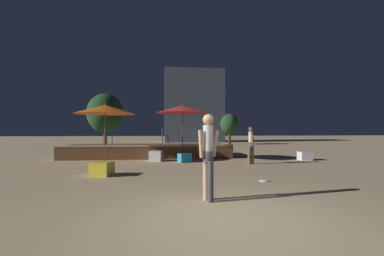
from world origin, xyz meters
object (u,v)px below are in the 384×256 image
(bistro_chair_0, at_px, (107,134))
(frisbee_disc, at_px, (264,181))
(patio_umbrella_1, at_px, (182,109))
(cube_seat_2, at_px, (185,158))
(person_1, at_px, (208,153))
(patio_umbrella_0, at_px, (105,109))
(person_0, at_px, (251,144))
(cube_seat_0, at_px, (102,169))
(cube_seat_3, at_px, (305,156))
(background_tree_0, at_px, (230,124))
(cube_seat_1, at_px, (156,156))
(bistro_chair_1, at_px, (164,134))
(background_tree_1, at_px, (105,113))

(bistro_chair_0, bearing_deg, frisbee_disc, -149.63)
(patio_umbrella_1, height_order, cube_seat_2, patio_umbrella_1)
(person_1, relative_size, bistro_chair_0, 2.02)
(patio_umbrella_0, relative_size, cube_seat_2, 4.28)
(person_0, xyz_separation_m, person_1, (-2.86, -5.46, 0.15))
(cube_seat_0, distance_m, cube_seat_3, 9.51)
(patio_umbrella_1, bearing_deg, cube_seat_0, -126.95)
(background_tree_0, bearing_deg, patio_umbrella_1, -114.12)
(cube_seat_1, bearing_deg, patio_umbrella_1, 8.96)
(cube_seat_2, bearing_deg, cube_seat_0, -133.00)
(cube_seat_2, xyz_separation_m, cube_seat_3, (5.95, 0.09, 0.00))
(cube_seat_1, height_order, person_0, person_0)
(cube_seat_1, height_order, bistro_chair_1, bistro_chair_1)
(patio_umbrella_1, height_order, cube_seat_0, patio_umbrella_1)
(person_0, distance_m, person_1, 6.17)
(patio_umbrella_1, relative_size, cube_seat_3, 4.66)
(patio_umbrella_0, relative_size, cube_seat_3, 4.74)
(patio_umbrella_0, distance_m, cube_seat_2, 4.41)
(person_0, distance_m, background_tree_1, 13.20)
(person_1, bearing_deg, person_0, -49.03)
(bistro_chair_0, bearing_deg, background_tree_1, 3.64)
(patio_umbrella_0, xyz_separation_m, cube_seat_3, (9.67, -0.61, -2.25))
(patio_umbrella_1, xyz_separation_m, cube_seat_0, (-2.93, -3.89, -2.27))
(person_1, bearing_deg, cube_seat_0, 19.68)
(background_tree_0, bearing_deg, bistro_chair_0, -130.44)
(patio_umbrella_1, xyz_separation_m, background_tree_1, (-5.45, 8.32, 0.31))
(patio_umbrella_1, relative_size, person_1, 1.52)
(cube_seat_0, height_order, bistro_chair_1, bistro_chair_1)
(cube_seat_2, height_order, cube_seat_3, cube_seat_3)
(background_tree_0, bearing_deg, background_tree_1, -157.22)
(cube_seat_3, bearing_deg, cube_seat_1, 176.73)
(cube_seat_2, relative_size, frisbee_disc, 2.55)
(cube_seat_1, distance_m, person_1, 7.18)
(cube_seat_1, height_order, bistro_chair_0, bistro_chair_0)
(background_tree_1, bearing_deg, cube_seat_2, -58.66)
(background_tree_0, bearing_deg, patio_umbrella_0, -126.08)
(patio_umbrella_1, height_order, background_tree_0, background_tree_0)
(patio_umbrella_1, distance_m, background_tree_0, 14.32)
(cube_seat_0, relative_size, background_tree_1, 0.17)
(bistro_chair_0, bearing_deg, cube_seat_3, -112.21)
(background_tree_0, bearing_deg, person_0, -101.47)
(patio_umbrella_0, relative_size, background_tree_0, 0.89)
(bistro_chair_1, distance_m, background_tree_1, 7.94)
(patio_umbrella_1, xyz_separation_m, person_1, (-0.02, -7.23, -1.49))
(person_0, height_order, background_tree_0, background_tree_0)
(patio_umbrella_1, distance_m, cube_seat_3, 6.45)
(patio_umbrella_1, height_order, background_tree_1, background_tree_1)
(patio_umbrella_1, xyz_separation_m, bistro_chair_1, (-0.90, 1.99, -1.22))
(cube_seat_0, distance_m, person_1, 4.49)
(person_0, bearing_deg, background_tree_0, 71.97)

